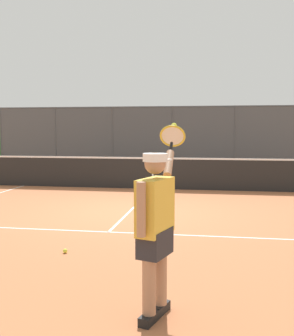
% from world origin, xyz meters
% --- Properties ---
extents(ground_plane, '(60.00, 60.00, 0.00)m').
position_xyz_m(ground_plane, '(0.00, 0.00, 0.00)').
color(ground_plane, '#B76B42').
extents(court_line_markings, '(8.44, 9.78, 0.01)m').
position_xyz_m(court_line_markings, '(0.00, 2.17, 0.00)').
color(court_line_markings, white).
rests_on(court_line_markings, ground).
extents(fence_backdrop, '(19.17, 1.37, 2.80)m').
position_xyz_m(fence_backdrop, '(-0.00, -9.96, 1.37)').
color(fence_backdrop, '#474C51').
rests_on(fence_backdrop, ground).
extents(tennis_net, '(10.84, 0.09, 1.07)m').
position_xyz_m(tennis_net, '(0.00, -3.52, 0.49)').
color(tennis_net, '#2D2D2D').
rests_on(tennis_net, ground).
extents(tennis_player, '(0.40, 1.37, 1.90)m').
position_xyz_m(tennis_player, '(-1.29, 5.00, 0.94)').
color(tennis_player, black).
rests_on(tennis_player, ground).
extents(tennis_ball_near_baseline, '(0.07, 0.07, 0.07)m').
position_xyz_m(tennis_ball_near_baseline, '(0.32, 3.15, 0.03)').
color(tennis_ball_near_baseline, '#D6E042').
rests_on(tennis_ball_near_baseline, ground).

